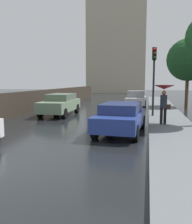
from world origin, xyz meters
TOP-DOWN VIEW (x-y plane):
  - car_silver_near_kerb at (2.91, 16.65)m, footprint 1.72×4.10m
  - car_green_mid_road at (-1.84, 10.48)m, footprint 1.84×4.40m
  - car_blue_far_lane at (2.79, 5.48)m, footprint 2.06×4.27m
  - pedestrian_with_umbrella_near at (4.69, 7.42)m, footprint 1.03×1.03m
  - traffic_light at (4.24, 10.44)m, footprint 0.26×0.39m
  - street_tree_near at (7.09, 16.70)m, footprint 3.48×3.48m
  - distant_tower at (-2.42, 47.22)m, footprint 11.49×11.18m

SIDE VIEW (x-z plane):
  - car_blue_far_lane at x=2.79m, z-range 0.06..1.39m
  - car_silver_near_kerb at x=2.91m, z-range 0.02..1.46m
  - car_green_mid_road at x=-1.84m, z-range 0.05..1.48m
  - pedestrian_with_umbrella_near at x=4.69m, z-range 0.70..2.66m
  - traffic_light at x=4.24m, z-range 0.95..5.12m
  - street_tree_near at x=7.09m, z-range 1.13..6.90m
  - distant_tower at x=-2.42m, z-range 0.00..24.63m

